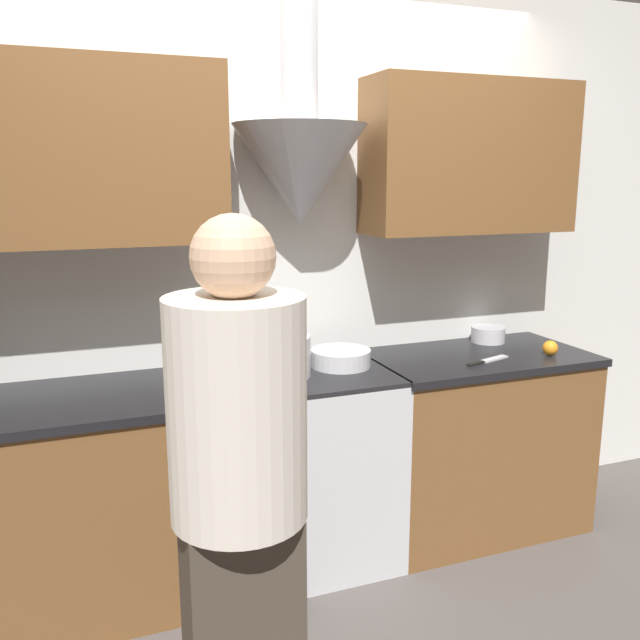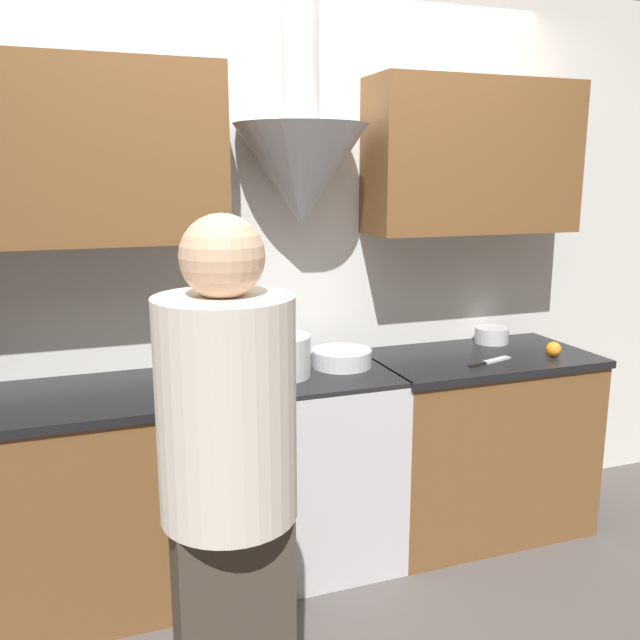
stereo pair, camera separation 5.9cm
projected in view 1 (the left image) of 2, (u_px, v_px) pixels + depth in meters
ground_plane at (342, 599)px, 2.80m from camera, size 12.00×12.00×0.00m
wall_back at (272, 230)px, 3.03m from camera, size 8.40×0.58×2.60m
counter_left at (47, 508)px, 2.65m from camera, size 1.56×0.62×0.88m
counter_right at (474, 440)px, 3.33m from camera, size 1.05×0.62×0.88m
stove_range at (312, 465)px, 3.04m from camera, size 0.68×0.60×0.88m
stock_pot at (279, 356)px, 2.86m from camera, size 0.27×0.27×0.18m
mixing_bowl at (341, 358)px, 3.02m from camera, size 0.27×0.27×0.08m
orange_fruit at (550, 348)px, 3.20m from camera, size 0.07×0.07×0.07m
saucepan at (488, 334)px, 3.46m from camera, size 0.17×0.17×0.08m
chefs_knife at (488, 361)px, 3.10m from camera, size 0.26×0.11×0.01m
person_foreground_left at (240, 510)px, 1.68m from camera, size 0.34×0.34×1.63m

